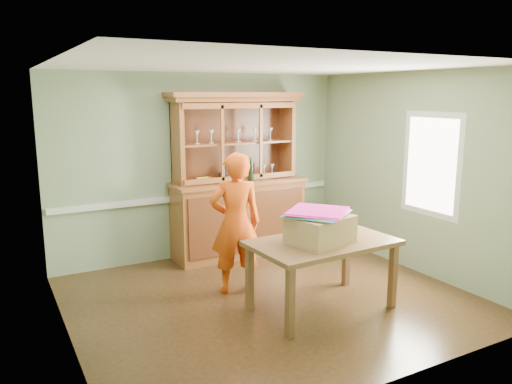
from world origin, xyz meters
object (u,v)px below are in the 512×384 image
cardboard_box (320,229)px  china_hutch (238,199)px  person (236,223)px  dining_table (322,249)px

cardboard_box → china_hutch: bearing=86.7°
cardboard_box → person: size_ratio=0.37×
cardboard_box → person: (-0.55, 0.96, -0.08)m
dining_table → person: 1.12m
china_hutch → person: bearing=-117.5°
china_hutch → dining_table: (-0.06, -2.23, -0.14)m
dining_table → person: size_ratio=0.95×
china_hutch → cardboard_box: bearing=-93.3°
china_hutch → dining_table: 2.23m
china_hutch → person: 1.49m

